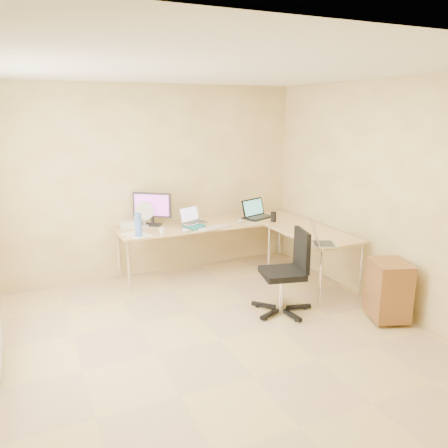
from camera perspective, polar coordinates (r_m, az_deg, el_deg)
name	(u,v)px	position (r m, az deg, el deg)	size (l,w,h in m)	color
floor	(220,340)	(4.74, -0.53, -14.32)	(4.50, 4.50, 0.00)	tan
ceiling	(219,69)	(4.18, -0.61, 18.82)	(4.50, 4.50, 0.00)	white
wall_back	(153,181)	(6.36, -8.89, 5.29)	(4.50, 4.50, 0.00)	beige
wall_front	(401,305)	(2.49, 21.32, -9.44)	(4.50, 4.50, 0.00)	beige
wall_right	(390,197)	(5.46, 20.02, 3.17)	(4.50, 4.50, 0.00)	beige
desk_main	(213,248)	(6.44, -1.36, -2.99)	(2.65, 0.70, 0.73)	tan
desk_return	(312,259)	(6.07, 10.96, -4.33)	(0.70, 1.30, 0.73)	tan
monitor	(152,209)	(6.21, -8.98, 1.87)	(0.53, 0.17, 0.46)	black
book_stack	(194,226)	(6.07, -3.81, -0.26)	(0.20, 0.27, 0.05)	#177171
laptop_center	(193,215)	(6.11, -3.85, 1.08)	(0.33, 0.26, 0.22)	#B5B5B5
laptop_black	(258,209)	(6.61, 4.31, 1.92)	(0.43, 0.32, 0.27)	black
keyboard	(216,227)	(6.04, -1.07, -0.44)	(0.47, 0.13, 0.02)	beige
mouse	(241,221)	(6.35, 2.13, 0.37)	(0.11, 0.07, 0.04)	silver
mug	(162,231)	(5.79, -7.75, -0.90)	(0.09, 0.09, 0.08)	white
cd_stack	(186,231)	(5.89, -4.82, -0.82)	(0.12, 0.12, 0.03)	white
water_bottle	(138,225)	(5.68, -10.68, -0.16)	(0.09, 0.09, 0.30)	#4C77D1
papers	(137,235)	(5.82, -10.87, -1.32)	(0.24, 0.34, 0.01)	white
white_box	(129,225)	(6.18, -11.77, -0.09)	(0.24, 0.17, 0.09)	beige
desk_fan	(144,215)	(6.19, -9.99, 1.11)	(0.25, 0.25, 0.32)	silver
black_cup	(273,217)	(6.42, 6.21, 0.90)	(0.08, 0.08, 0.14)	black
laptop_return	(324,235)	(5.39, 12.46, -1.33)	(0.29, 0.37, 0.24)	silver
office_chair	(282,270)	(5.19, 7.30, -5.79)	(0.58, 0.58, 0.97)	black
cabinet	(388,290)	(5.30, 19.86, -7.72)	(0.37, 0.45, 0.63)	olive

